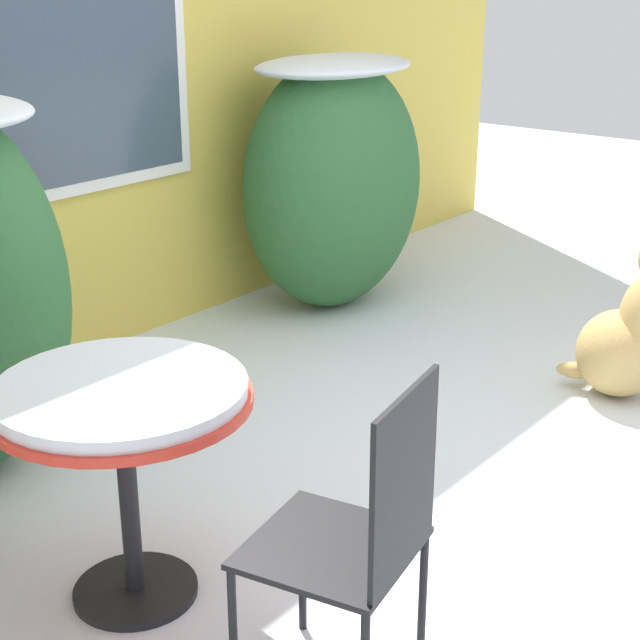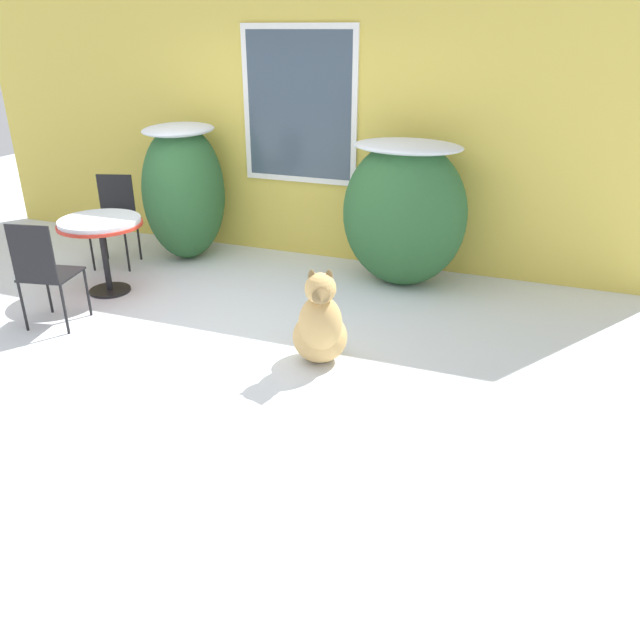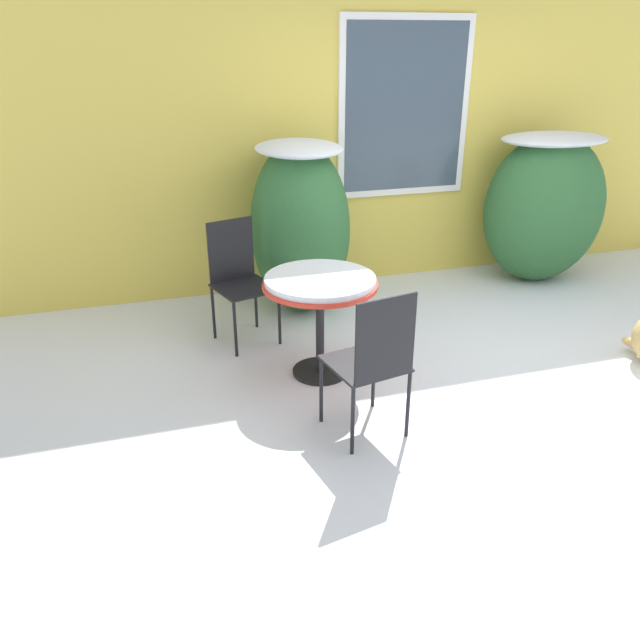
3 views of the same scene
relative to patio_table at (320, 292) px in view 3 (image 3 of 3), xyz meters
The scene contains 7 objects.
ground_plane 1.43m from the patio_table, 17.72° to the right, with size 16.00×16.00×0.00m, color silver.
house_wall 2.41m from the patio_table, 55.73° to the left, with size 8.00×0.10×3.31m.
shrub_left 1.23m from the patio_table, 81.47° to the left, with size 0.85×1.03×1.48m.
shrub_middle 2.96m from the patio_table, 25.34° to the left, with size 1.24×0.86×1.45m.
patio_table is the anchor object (origin of this frame).
patio_chair_near_table 0.88m from the patio_table, 120.02° to the left, with size 0.53×0.53×0.96m.
patio_chair_far_side 0.86m from the patio_table, 85.39° to the right, with size 0.50×0.50×0.96m.
Camera 3 is at (-2.38, -3.46, 2.24)m, focal length 35.00 mm.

